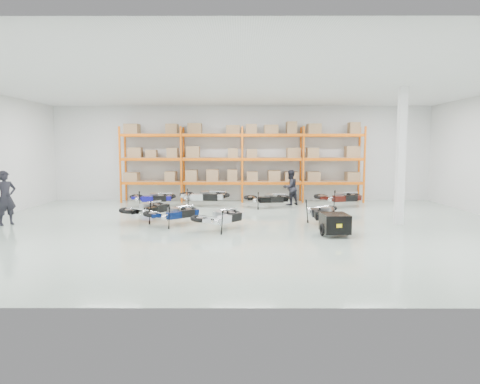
{
  "coord_description": "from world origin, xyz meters",
  "views": [
    {
      "loc": [
        -0.05,
        -13.58,
        2.56
      ],
      "look_at": [
        -0.09,
        0.29,
        1.1
      ],
      "focal_mm": 32.0,
      "sensor_mm": 36.0,
      "label": 1
    }
  ],
  "objects_px": {
    "person_left": "(6,198)",
    "person_back": "(290,188)",
    "moto_touring_right": "(324,209)",
    "moto_back_c": "(268,196)",
    "trailer": "(335,223)",
    "moto_back_a": "(152,195)",
    "moto_back_b": "(203,193)",
    "moto_blue_centre": "(174,210)",
    "moto_back_d": "(340,194)",
    "moto_silver_left": "(221,214)",
    "moto_black_far_left": "(148,205)"
  },
  "relations": [
    {
      "from": "moto_touring_right",
      "to": "moto_back_b",
      "type": "bearing_deg",
      "value": 137.29
    },
    {
      "from": "moto_back_d",
      "to": "moto_back_a",
      "type": "bearing_deg",
      "value": 74.3
    },
    {
      "from": "moto_back_a",
      "to": "moto_back_d",
      "type": "bearing_deg",
      "value": -96.07
    },
    {
      "from": "moto_back_a",
      "to": "trailer",
      "type": "bearing_deg",
      "value": -137.84
    },
    {
      "from": "moto_back_c",
      "to": "person_back",
      "type": "height_order",
      "value": "person_back"
    },
    {
      "from": "trailer",
      "to": "moto_back_a",
      "type": "distance_m",
      "value": 8.86
    },
    {
      "from": "moto_back_d",
      "to": "person_left",
      "type": "distance_m",
      "value": 12.64
    },
    {
      "from": "moto_silver_left",
      "to": "moto_black_far_left",
      "type": "distance_m",
      "value": 3.09
    },
    {
      "from": "moto_blue_centre",
      "to": "moto_black_far_left",
      "type": "xyz_separation_m",
      "value": [
        -1.03,
        0.81,
        0.03
      ]
    },
    {
      "from": "trailer",
      "to": "moto_blue_centre",
      "type": "bearing_deg",
      "value": 157.98
    },
    {
      "from": "moto_blue_centre",
      "to": "person_back",
      "type": "distance_m",
      "value": 6.64
    },
    {
      "from": "moto_blue_centre",
      "to": "moto_silver_left",
      "type": "bearing_deg",
      "value": -158.19
    },
    {
      "from": "moto_blue_centre",
      "to": "moto_silver_left",
      "type": "xyz_separation_m",
      "value": [
        1.59,
        -0.84,
        0.01
      ]
    },
    {
      "from": "moto_back_d",
      "to": "person_back",
      "type": "distance_m",
      "value": 2.18
    },
    {
      "from": "moto_blue_centre",
      "to": "person_left",
      "type": "relative_size",
      "value": 0.94
    },
    {
      "from": "trailer",
      "to": "moto_back_b",
      "type": "height_order",
      "value": "moto_back_b"
    },
    {
      "from": "trailer",
      "to": "moto_back_b",
      "type": "bearing_deg",
      "value": 122.07
    },
    {
      "from": "moto_blue_centre",
      "to": "moto_back_d",
      "type": "height_order",
      "value": "moto_back_d"
    },
    {
      "from": "moto_blue_centre",
      "to": "moto_back_a",
      "type": "bearing_deg",
      "value": -19.92
    },
    {
      "from": "person_back",
      "to": "moto_back_c",
      "type": "bearing_deg",
      "value": 7.6
    },
    {
      "from": "moto_back_d",
      "to": "person_back",
      "type": "height_order",
      "value": "person_back"
    },
    {
      "from": "person_left",
      "to": "person_back",
      "type": "relative_size",
      "value": 1.15
    },
    {
      "from": "person_left",
      "to": "person_back",
      "type": "xyz_separation_m",
      "value": [
        9.93,
        4.9,
        -0.12
      ]
    },
    {
      "from": "moto_back_b",
      "to": "person_left",
      "type": "relative_size",
      "value": 1.07
    },
    {
      "from": "moto_touring_right",
      "to": "moto_back_c",
      "type": "bearing_deg",
      "value": 114.82
    },
    {
      "from": "moto_back_b",
      "to": "person_left",
      "type": "height_order",
      "value": "person_left"
    },
    {
      "from": "moto_silver_left",
      "to": "moto_touring_right",
      "type": "bearing_deg",
      "value": -126.98
    },
    {
      "from": "moto_silver_left",
      "to": "moto_blue_centre",
      "type": "bearing_deg",
      "value": 12.46
    },
    {
      "from": "moto_touring_right",
      "to": "moto_back_b",
      "type": "xyz_separation_m",
      "value": [
        -4.34,
        4.58,
        0.02
      ]
    },
    {
      "from": "moto_silver_left",
      "to": "moto_back_a",
      "type": "height_order",
      "value": "moto_silver_left"
    },
    {
      "from": "trailer",
      "to": "moto_back_a",
      "type": "height_order",
      "value": "moto_back_a"
    },
    {
      "from": "moto_black_far_left",
      "to": "moto_touring_right",
      "type": "height_order",
      "value": "moto_touring_right"
    },
    {
      "from": "moto_black_far_left",
      "to": "moto_back_d",
      "type": "bearing_deg",
      "value": -128.17
    },
    {
      "from": "person_back",
      "to": "moto_blue_centre",
      "type": "bearing_deg",
      "value": 13.71
    },
    {
      "from": "moto_blue_centre",
      "to": "moto_back_b",
      "type": "bearing_deg",
      "value": -47.46
    },
    {
      "from": "moto_back_b",
      "to": "person_back",
      "type": "distance_m",
      "value": 3.85
    },
    {
      "from": "moto_touring_right",
      "to": "person_back",
      "type": "bearing_deg",
      "value": 99.74
    },
    {
      "from": "moto_back_b",
      "to": "person_left",
      "type": "distance_m",
      "value": 7.54
    },
    {
      "from": "moto_silver_left",
      "to": "moto_back_a",
      "type": "relative_size",
      "value": 1.01
    },
    {
      "from": "moto_black_far_left",
      "to": "moto_back_b",
      "type": "height_order",
      "value": "moto_back_b"
    },
    {
      "from": "moto_blue_centre",
      "to": "moto_silver_left",
      "type": "height_order",
      "value": "moto_silver_left"
    },
    {
      "from": "moto_black_far_left",
      "to": "person_back",
      "type": "relative_size",
      "value": 1.16
    },
    {
      "from": "trailer",
      "to": "moto_back_b",
      "type": "xyz_separation_m",
      "value": [
        -4.34,
        6.18,
        0.21
      ]
    },
    {
      "from": "moto_back_a",
      "to": "moto_back_c",
      "type": "bearing_deg",
      "value": -98.61
    },
    {
      "from": "moto_back_a",
      "to": "moto_black_far_left",
      "type": "bearing_deg",
      "value": -175.78
    },
    {
      "from": "moto_back_b",
      "to": "moto_back_d",
      "type": "xyz_separation_m",
      "value": [
        5.83,
        -0.3,
        -0.03
      ]
    },
    {
      "from": "moto_touring_right",
      "to": "person_left",
      "type": "height_order",
      "value": "person_left"
    },
    {
      "from": "moto_silver_left",
      "to": "moto_back_c",
      "type": "bearing_deg",
      "value": -69.36
    },
    {
      "from": "trailer",
      "to": "moto_silver_left",
      "type": "bearing_deg",
      "value": 162.59
    },
    {
      "from": "moto_black_far_left",
      "to": "moto_back_b",
      "type": "xyz_separation_m",
      "value": [
        1.59,
        3.68,
        0.04
      ]
    }
  ]
}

